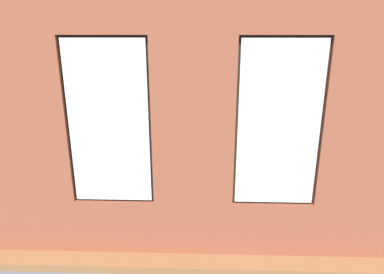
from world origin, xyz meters
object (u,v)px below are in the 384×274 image
Objects in this scene: potted_plant_foreground_right at (86,121)px; coffee_table at (184,155)px; couch_left at (342,172)px; potted_plant_corner_near_left at (317,119)px; remote_black at (162,154)px; potted_plant_between_couches at (285,186)px; potted_plant_mid_room_small at (233,151)px; potted_plant_beside_window_right at (84,165)px; candle_jar at (184,150)px; remote_gray at (175,151)px; tv_flatscreen at (39,132)px; remote_silver at (189,154)px; cup_ceramic at (204,148)px; couch_by_window at (188,204)px; media_console at (43,163)px; papasan_chair at (152,133)px.

coffee_table is at bearing 148.64° from potted_plant_foreground_right.
potted_plant_corner_near_left is at bearing 175.03° from couch_left.
potted_plant_between_couches is at bearing 79.39° from remote_black.
potted_plant_mid_room_small is at bearing 21.80° from potted_plant_corner_near_left.
couch_left is 1.14× the size of potted_plant_beside_window_right.
remote_gray is (0.18, -0.09, -0.05)m from candle_jar.
potted_plant_beside_window_right is at bearing 48.70° from potted_plant_mid_room_small.
remote_black is at bearing 13.69° from coffee_table.
remote_gray is at bearing 23.87° from potted_plant_corner_near_left.
tv_flatscreen is 0.65× the size of potted_plant_beside_window_right.
remote_black is 0.15× the size of potted_plant_corner_near_left.
potted_plant_foreground_right is at bearing -178.13° from remote_silver.
potted_plant_between_couches is at bearing 131.09° from candle_jar.
coffee_table is at bearing 17.22° from cup_ceramic.
potted_plant_between_couches is (-1.43, -0.05, 0.30)m from couch_by_window.
potted_plant_foreground_right is (2.46, -1.50, 0.19)m from candle_jar.
remote_gray and remote_black have the same top height.
candle_jar is 2.89m from potted_plant_foreground_right.
remote_silver is at bearing -127.27° from potted_plant_beside_window_right.
tv_flatscreen reaches higher than potted_plant_foreground_right.
tv_flatscreen is at bearing 5.58° from candle_jar.
cup_ceramic is at bearing -162.78° from candle_jar.
potted_plant_between_couches is (-1.48, 1.72, 0.17)m from remote_silver.
couch_left is 1.76× the size of tv_flatscreen.
remote_gray is 2.61m from media_console.
media_console is 1.02× the size of tv_flatscreen.
couch_by_window is 1.62m from potted_plant_beside_window_right.
couch_by_window is at bearing 107.40° from papasan_chair.
tv_flatscreen is at bearing 14.58° from potted_plant_mid_room_small.
remote_gray is 0.14× the size of papasan_chair.
media_console is at bearing 7.15° from cup_ceramic.
remote_gray is 3.60m from potted_plant_corner_near_left.
potted_plant_corner_near_left is at bearing -153.57° from coffee_table.
couch_by_window is at bearing -54.27° from remote_silver.
remote_black is at bearing -146.13° from remote_silver.
media_console is at bearing 90.00° from tv_flatscreen.
remote_gray is 0.17× the size of tv_flatscreen.
media_console is at bearing 5.63° from coffee_table.
tv_flatscreen is at bearing -93.59° from couch_left.
candle_jar is at bearing 169.62° from remote_silver.
remote_silver is at bearing 41.20° from potted_plant_mid_room_small.
tv_flatscreen reaches higher than remote_gray.
cup_ceramic reaches higher than potted_plant_mid_room_small.
potted_plant_corner_near_left reaches higher than remote_black.
potted_plant_beside_window_right reaches higher than remote_silver.
couch_left is 1.42× the size of potted_plant_foreground_right.
couch_by_window reaches higher than remote_silver.
remote_silver is 1.28m from potted_plant_mid_room_small.
potted_plant_corner_near_left is at bearing 144.64° from remote_black.
couch_left is 3.19m from remote_gray.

